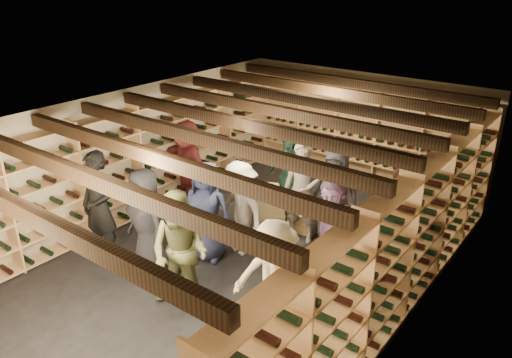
{
  "coord_description": "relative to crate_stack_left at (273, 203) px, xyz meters",
  "views": [
    {
      "loc": [
        4.43,
        -5.53,
        4.43
      ],
      "look_at": [
        0.05,
        0.2,
        1.32
      ],
      "focal_mm": 35.0,
      "sensor_mm": 36.0,
      "label": 1
    }
  ],
  "objects": [
    {
      "name": "ceiling",
      "position": [
        0.39,
        -1.3,
        2.06
      ],
      "size": [
        5.5,
        8.0,
        0.01
      ],
      "primitive_type": "cube",
      "color": "beige",
      "rests_on": "walls"
    },
    {
      "name": "crate_loose",
      "position": [
        0.7,
        0.62,
        -0.25
      ],
      "size": [
        0.54,
        0.39,
        0.17
      ],
      "primitive_type": "cube",
      "rotation": [
        0.0,
        0.0,
        -0.12
      ],
      "color": "tan",
      "rests_on": "ground"
    },
    {
      "name": "walls",
      "position": [
        0.39,
        -1.3,
        0.86
      ],
      "size": [
        5.52,
        8.02,
        2.4
      ],
      "color": "#B4A78C",
      "rests_on": "ground"
    },
    {
      "name": "person_10",
      "position": [
        0.35,
        0.0,
        0.57
      ],
      "size": [
        1.14,
        0.7,
        1.81
      ],
      "primitive_type": "imported",
      "rotation": [
        0.0,
        0.0,
        -0.26
      ],
      "color": "#204737",
      "rests_on": "ground"
    },
    {
      "name": "person_12",
      "position": [
        1.27,
        0.0,
        0.51
      ],
      "size": [
        0.94,
        0.73,
        1.7
      ],
      "primitive_type": "imported",
      "rotation": [
        0.0,
        0.0,
        0.25
      ],
      "color": "#38393E",
      "rests_on": "ground"
    },
    {
      "name": "person_3",
      "position": [
        1.82,
        -2.53,
        0.47
      ],
      "size": [
        1.19,
        0.95,
        1.62
      ],
      "primitive_type": "imported",
      "rotation": [
        0.0,
        0.0,
        0.38
      ],
      "color": "#F1E1BF",
      "rests_on": "ground"
    },
    {
      "name": "crate_stack_right",
      "position": [
        0.69,
        0.0,
        -0.17
      ],
      "size": [
        0.54,
        0.4,
        0.34
      ],
      "rotation": [
        0.0,
        0.0,
        0.15
      ],
      "color": "tan",
      "rests_on": "ground"
    },
    {
      "name": "person_4",
      "position": [
        2.57,
        -1.99,
        0.42
      ],
      "size": [
        0.96,
        0.65,
        1.51
      ],
      "primitive_type": "imported",
      "rotation": [
        0.0,
        0.0,
        0.35
      ],
      "color": "#156F74",
      "rests_on": "ground"
    },
    {
      "name": "crate_stack_left",
      "position": [
        0.0,
        0.0,
        0.0
      ],
      "size": [
        0.59,
        0.5,
        0.68
      ],
      "rotation": [
        0.0,
        0.0,
        0.41
      ],
      "color": "tan",
      "rests_on": "ground"
    },
    {
      "name": "wine_rack_left",
      "position": [
        -2.18,
        -1.3,
        0.74
      ],
      "size": [
        0.32,
        7.5,
        2.15
      ],
      "color": "tan",
      "rests_on": "ground"
    },
    {
      "name": "person_5",
      "position": [
        -1.74,
        -0.45,
        0.53
      ],
      "size": [
        1.69,
        1.05,
        1.74
      ],
      "primitive_type": "imported",
      "rotation": [
        0.0,
        0.0,
        -0.36
      ],
      "color": "maroon",
      "rests_on": "ground"
    },
    {
      "name": "person_8",
      "position": [
        2.57,
        -0.31,
        0.55
      ],
      "size": [
        0.91,
        0.74,
        1.78
      ],
      "primitive_type": "imported",
      "rotation": [
        0.0,
        0.0,
        0.08
      ],
      "color": "#4B2118",
      "rests_on": "ground"
    },
    {
      "name": "wine_rack_right",
      "position": [
        2.96,
        -1.3,
        0.74
      ],
      "size": [
        0.32,
        7.5,
        2.15
      ],
      "color": "tan",
      "rests_on": "ground"
    },
    {
      "name": "person_9",
      "position": [
        0.23,
        -1.26,
        0.46
      ],
      "size": [
        1.14,
        0.81,
        1.6
      ],
      "primitive_type": "imported",
      "rotation": [
        0.0,
        0.0,
        -0.22
      ],
      "color": "#A19E93",
      "rests_on": "ground"
    },
    {
      "name": "person_7",
      "position": [
        0.81,
        -0.3,
        0.57
      ],
      "size": [
        0.78,
        0.64,
        1.83
      ],
      "primitive_type": "imported",
      "rotation": [
        0.0,
        0.0,
        0.35
      ],
      "color": "gray",
      "rests_on": "ground"
    },
    {
      "name": "person_2",
      "position": [
        0.53,
        -2.89,
        0.54
      ],
      "size": [
        0.98,
        0.83,
        1.76
      ],
      "primitive_type": "imported",
      "rotation": [
        0.0,
        0.0,
        0.21
      ],
      "color": "#535733",
      "rests_on": "ground"
    },
    {
      "name": "ceiling_joists",
      "position": [
        0.39,
        -1.3,
        1.92
      ],
      "size": [
        5.4,
        7.12,
        0.18
      ],
      "color": "black",
      "rests_on": "ground"
    },
    {
      "name": "person_1",
      "position": [
        -1.43,
        -2.73,
        0.58
      ],
      "size": [
        0.7,
        0.49,
        1.83
      ],
      "primitive_type": "imported",
      "rotation": [
        0.0,
        0.0,
        0.08
      ],
      "color": "black",
      "rests_on": "ground"
    },
    {
      "name": "person_11",
      "position": [
        1.67,
        -0.8,
        0.43
      ],
      "size": [
        1.49,
        0.78,
        1.53
      ],
      "primitive_type": "imported",
      "rotation": [
        0.0,
        0.0,
        -0.24
      ],
      "color": "#845B8C",
      "rests_on": "ground"
    },
    {
      "name": "person_6",
      "position": [
        -0.09,
        -1.71,
        0.49
      ],
      "size": [
        0.95,
        0.8,
        1.66
      ],
      "primitive_type": "imported",
      "rotation": [
        0.0,
        0.0,
        0.39
      ],
      "color": "#222849",
      "rests_on": "ground"
    },
    {
      "name": "ground",
      "position": [
        0.39,
        -1.3,
        -0.34
      ],
      "size": [
        8.0,
        8.0,
        0.0
      ],
      "primitive_type": "plane",
      "color": "black",
      "rests_on": "ground"
    },
    {
      "name": "person_0",
      "position": [
        -0.53,
        -2.55,
        0.52
      ],
      "size": [
        0.93,
        0.7,
        1.72
      ],
      "primitive_type": "imported",
      "rotation": [
        0.0,
        0.0,
        -0.19
      ],
      "color": "black",
      "rests_on": "ground"
    },
    {
      "name": "wine_rack_back",
      "position": [
        0.39,
        2.53,
        0.73
      ],
      "size": [
        4.7,
        0.3,
        2.15
      ],
      "color": "tan",
      "rests_on": "ground"
    }
  ]
}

